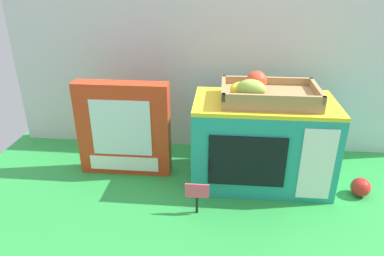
{
  "coord_description": "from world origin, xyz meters",
  "views": [
    {
      "loc": [
        -0.0,
        -1.03,
        0.67
      ],
      "look_at": [
        -0.1,
        0.02,
        0.18
      ],
      "focal_mm": 33.17,
      "sensor_mm": 36.0,
      "label": 1
    }
  ],
  "objects_px": {
    "loose_toy_apple": "(361,187)",
    "cookie_set_box": "(124,129)",
    "food_groups_crate": "(266,93)",
    "toy_microwave": "(262,142)",
    "price_sign": "(198,194)"
  },
  "relations": [
    {
      "from": "toy_microwave",
      "to": "food_groups_crate",
      "type": "height_order",
      "value": "food_groups_crate"
    },
    {
      "from": "price_sign",
      "to": "loose_toy_apple",
      "type": "distance_m",
      "value": 0.53
    },
    {
      "from": "food_groups_crate",
      "to": "toy_microwave",
      "type": "bearing_deg",
      "value": 58.75
    },
    {
      "from": "cookie_set_box",
      "to": "toy_microwave",
      "type": "bearing_deg",
      "value": -1.87
    },
    {
      "from": "price_sign",
      "to": "food_groups_crate",
      "type": "bearing_deg",
      "value": 45.26
    },
    {
      "from": "cookie_set_box",
      "to": "price_sign",
      "type": "distance_m",
      "value": 0.35
    },
    {
      "from": "food_groups_crate",
      "to": "loose_toy_apple",
      "type": "bearing_deg",
      "value": -10.18
    },
    {
      "from": "toy_microwave",
      "to": "price_sign",
      "type": "xyz_separation_m",
      "value": [
        -0.19,
        -0.2,
        -0.08
      ]
    },
    {
      "from": "toy_microwave",
      "to": "price_sign",
      "type": "height_order",
      "value": "toy_microwave"
    },
    {
      "from": "loose_toy_apple",
      "to": "cookie_set_box",
      "type": "bearing_deg",
      "value": 174.15
    },
    {
      "from": "cookie_set_box",
      "to": "loose_toy_apple",
      "type": "xyz_separation_m",
      "value": [
        0.77,
        -0.08,
        -0.13
      ]
    },
    {
      "from": "toy_microwave",
      "to": "food_groups_crate",
      "type": "distance_m",
      "value": 0.17
    },
    {
      "from": "toy_microwave",
      "to": "loose_toy_apple",
      "type": "distance_m",
      "value": 0.34
    },
    {
      "from": "price_sign",
      "to": "loose_toy_apple",
      "type": "relative_size",
      "value": 1.66
    },
    {
      "from": "toy_microwave",
      "to": "loose_toy_apple",
      "type": "height_order",
      "value": "toy_microwave"
    }
  ]
}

